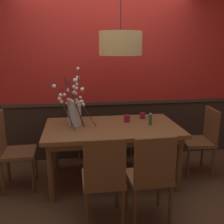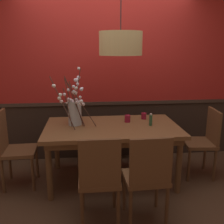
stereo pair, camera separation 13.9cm
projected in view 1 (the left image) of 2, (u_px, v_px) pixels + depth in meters
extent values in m
plane|color=#4C3321|center=(112.00, 179.00, 3.50)|extent=(24.00, 24.00, 0.00)
cube|color=#2D2119|center=(105.00, 130.00, 4.17)|extent=(4.92, 0.12, 0.87)
cube|color=#3E2E24|center=(105.00, 102.00, 4.05)|extent=(4.92, 0.14, 0.05)
cube|color=#B2231E|center=(104.00, 41.00, 3.83)|extent=(4.92, 0.12, 1.90)
cube|color=brown|center=(112.00, 128.00, 3.32)|extent=(1.70, 1.00, 0.05)
cube|color=brown|center=(112.00, 132.00, 3.33)|extent=(1.60, 0.89, 0.08)
cylinder|color=brown|center=(51.00, 173.00, 2.91)|extent=(0.07, 0.07, 0.70)
cylinder|color=brown|center=(179.00, 165.00, 3.13)|extent=(0.07, 0.07, 0.70)
cylinder|color=brown|center=(55.00, 146.00, 3.69)|extent=(0.07, 0.07, 0.70)
cylinder|color=brown|center=(158.00, 141.00, 3.91)|extent=(0.07, 0.07, 0.70)
cube|color=brown|center=(18.00, 153.00, 3.19)|extent=(0.43, 0.42, 0.04)
cube|color=brown|center=(0.00, 133.00, 3.09)|extent=(0.05, 0.39, 0.50)
cylinder|color=brown|center=(36.00, 164.00, 3.45)|extent=(0.04, 0.04, 0.44)
cylinder|color=brown|center=(33.00, 176.00, 3.12)|extent=(0.04, 0.04, 0.44)
cylinder|color=brown|center=(8.00, 166.00, 3.39)|extent=(0.04, 0.04, 0.44)
cylinder|color=brown|center=(2.00, 179.00, 3.06)|extent=(0.04, 0.04, 0.44)
cube|color=brown|center=(118.00, 128.00, 4.20)|extent=(0.45, 0.42, 0.04)
cube|color=brown|center=(115.00, 112.00, 4.31)|extent=(0.41, 0.05, 0.42)
cylinder|color=brown|center=(131.00, 145.00, 4.13)|extent=(0.04, 0.04, 0.43)
cylinder|color=brown|center=(108.00, 146.00, 4.06)|extent=(0.04, 0.04, 0.43)
cylinder|color=brown|center=(126.00, 138.00, 4.45)|extent=(0.04, 0.04, 0.43)
cylinder|color=brown|center=(105.00, 139.00, 4.38)|extent=(0.04, 0.04, 0.43)
cube|color=brown|center=(148.00, 177.00, 2.62)|extent=(0.44, 0.40, 0.04)
cube|color=brown|center=(155.00, 161.00, 2.39)|extent=(0.40, 0.05, 0.46)
cylinder|color=brown|center=(127.00, 191.00, 2.79)|extent=(0.04, 0.04, 0.43)
cylinder|color=brown|center=(159.00, 188.00, 2.86)|extent=(0.04, 0.04, 0.43)
cylinder|color=brown|center=(135.00, 209.00, 2.49)|extent=(0.04, 0.04, 0.43)
cylinder|color=brown|center=(170.00, 205.00, 2.55)|extent=(0.04, 0.04, 0.43)
cube|color=brown|center=(90.00, 129.00, 4.14)|extent=(0.43, 0.41, 0.04)
cube|color=brown|center=(89.00, 111.00, 4.25)|extent=(0.41, 0.04, 0.47)
cylinder|color=brown|center=(103.00, 146.00, 4.06)|extent=(0.04, 0.04, 0.43)
cylinder|color=brown|center=(79.00, 148.00, 4.00)|extent=(0.04, 0.04, 0.43)
cylinder|color=brown|center=(101.00, 139.00, 4.39)|extent=(0.04, 0.04, 0.43)
cylinder|color=brown|center=(79.00, 140.00, 4.34)|extent=(0.04, 0.04, 0.43)
cube|color=brown|center=(197.00, 142.00, 3.55)|extent=(0.44, 0.46, 0.04)
cube|color=brown|center=(211.00, 125.00, 3.50)|extent=(0.07, 0.40, 0.44)
cylinder|color=brown|center=(188.00, 164.00, 3.43)|extent=(0.04, 0.04, 0.45)
cylinder|color=brown|center=(180.00, 153.00, 3.77)|extent=(0.04, 0.04, 0.45)
cylinder|color=brown|center=(213.00, 164.00, 3.44)|extent=(0.04, 0.04, 0.45)
cylinder|color=brown|center=(202.00, 153.00, 3.79)|extent=(0.04, 0.04, 0.45)
cube|color=brown|center=(103.00, 179.00, 2.57)|extent=(0.41, 0.43, 0.04)
cube|color=brown|center=(105.00, 164.00, 2.32)|extent=(0.38, 0.04, 0.46)
cylinder|color=brown|center=(85.00, 192.00, 2.78)|extent=(0.04, 0.04, 0.44)
cylinder|color=brown|center=(117.00, 189.00, 2.83)|extent=(0.04, 0.04, 0.44)
cylinder|color=brown|center=(87.00, 213.00, 2.42)|extent=(0.04, 0.04, 0.44)
cylinder|color=brown|center=(123.00, 210.00, 2.47)|extent=(0.04, 0.04, 0.44)
cylinder|color=silver|center=(74.00, 113.00, 3.31)|extent=(0.17, 0.17, 0.32)
cylinder|color=silver|center=(75.00, 122.00, 3.33)|extent=(0.15, 0.15, 0.07)
cylinder|color=#472D23|center=(81.00, 104.00, 3.13)|extent=(0.37, 0.11, 0.62)
sphere|color=white|center=(83.00, 105.00, 3.16)|extent=(0.05, 0.05, 0.05)
sphere|color=white|center=(82.00, 89.00, 2.97)|extent=(0.04, 0.04, 0.04)
sphere|color=white|center=(83.00, 88.00, 2.99)|extent=(0.03, 0.03, 0.03)
sphere|color=white|center=(80.00, 104.00, 3.14)|extent=(0.03, 0.03, 0.03)
sphere|color=white|center=(82.00, 102.00, 3.09)|extent=(0.05, 0.05, 0.05)
sphere|color=white|center=(80.00, 97.00, 3.09)|extent=(0.03, 0.03, 0.03)
cylinder|color=#472D23|center=(76.00, 105.00, 3.18)|extent=(0.16, 0.02, 0.58)
sphere|color=white|center=(76.00, 100.00, 3.12)|extent=(0.04, 0.04, 0.04)
sphere|color=white|center=(77.00, 88.00, 3.06)|extent=(0.03, 0.03, 0.03)
sphere|color=white|center=(76.00, 89.00, 3.07)|extent=(0.03, 0.03, 0.03)
cylinder|color=#472D23|center=(76.00, 96.00, 3.35)|extent=(0.13, 0.03, 0.71)
sphere|color=white|center=(75.00, 80.00, 3.35)|extent=(0.05, 0.05, 0.05)
sphere|color=white|center=(76.00, 80.00, 3.33)|extent=(0.05, 0.05, 0.05)
sphere|color=white|center=(77.00, 84.00, 3.32)|extent=(0.04, 0.04, 0.04)
sphere|color=white|center=(78.00, 78.00, 3.36)|extent=(0.05, 0.05, 0.05)
sphere|color=white|center=(78.00, 69.00, 3.32)|extent=(0.04, 0.04, 0.04)
cylinder|color=#472D23|center=(68.00, 108.00, 3.21)|extent=(0.11, 0.11, 0.48)
sphere|color=white|center=(66.00, 103.00, 3.21)|extent=(0.03, 0.03, 0.03)
sphere|color=white|center=(68.00, 99.00, 3.16)|extent=(0.04, 0.04, 0.04)
sphere|color=white|center=(64.00, 95.00, 3.11)|extent=(0.04, 0.04, 0.04)
sphere|color=white|center=(69.00, 108.00, 3.23)|extent=(0.03, 0.03, 0.03)
cylinder|color=#472D23|center=(62.00, 103.00, 3.12)|extent=(0.31, 0.24, 0.63)
sphere|color=white|center=(54.00, 86.00, 2.97)|extent=(0.04, 0.04, 0.04)
sphere|color=white|center=(59.00, 99.00, 3.05)|extent=(0.05, 0.05, 0.05)
sphere|color=white|center=(60.00, 95.00, 3.04)|extent=(0.04, 0.04, 0.04)
sphere|color=white|center=(61.00, 102.00, 3.09)|extent=(0.04, 0.04, 0.04)
sphere|color=white|center=(54.00, 86.00, 2.96)|extent=(0.04, 0.04, 0.04)
cylinder|color=#472D23|center=(75.00, 102.00, 3.16)|extent=(0.24, 0.03, 0.64)
sphere|color=white|center=(74.00, 92.00, 3.07)|extent=(0.05, 0.05, 0.05)
sphere|color=white|center=(75.00, 93.00, 3.11)|extent=(0.05, 0.05, 0.05)
sphere|color=white|center=(76.00, 103.00, 3.15)|extent=(0.03, 0.03, 0.03)
sphere|color=white|center=(74.00, 87.00, 3.04)|extent=(0.04, 0.04, 0.04)
cylinder|color=#472D23|center=(70.00, 103.00, 3.22)|extent=(0.15, 0.04, 0.60)
sphere|color=white|center=(68.00, 90.00, 3.12)|extent=(0.04, 0.04, 0.04)
sphere|color=white|center=(69.00, 101.00, 3.19)|extent=(0.04, 0.04, 0.04)
sphere|color=white|center=(70.00, 101.00, 3.22)|extent=(0.05, 0.05, 0.05)
cylinder|color=maroon|center=(143.00, 116.00, 3.63)|extent=(0.07, 0.07, 0.09)
torus|color=#A81B37|center=(143.00, 113.00, 3.62)|extent=(0.07, 0.07, 0.01)
cylinder|color=silver|center=(143.00, 117.00, 3.63)|extent=(0.05, 0.05, 0.04)
cylinder|color=maroon|center=(127.00, 118.00, 3.47)|extent=(0.08, 0.08, 0.10)
torus|color=#A81B37|center=(127.00, 115.00, 3.46)|extent=(0.08, 0.08, 0.01)
cylinder|color=silver|center=(127.00, 119.00, 3.48)|extent=(0.05, 0.05, 0.05)
cylinder|color=#2D5633|center=(150.00, 120.00, 3.33)|extent=(0.04, 0.04, 0.14)
cylinder|color=beige|center=(151.00, 114.00, 3.31)|extent=(0.03, 0.03, 0.02)
cylinder|color=tan|center=(120.00, 43.00, 3.10)|extent=(0.52, 0.52, 0.28)
sphere|color=#F9EAB7|center=(120.00, 47.00, 3.11)|extent=(0.14, 0.14, 0.14)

